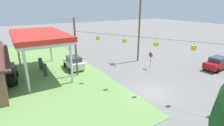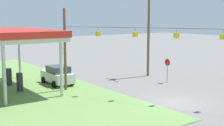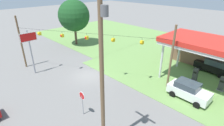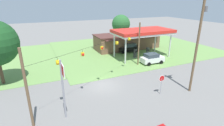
{
  "view_description": "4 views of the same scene",
  "coord_description": "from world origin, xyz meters",
  "px_view_note": "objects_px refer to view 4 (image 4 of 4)",
  "views": [
    {
      "loc": [
        -11.97,
        12.31,
        8.86
      ],
      "look_at": [
        5.02,
        1.93,
        2.26
      ],
      "focal_mm": 28.0,
      "sensor_mm": 36.0,
      "label": 1
    },
    {
      "loc": [
        -16.48,
        17.98,
        6.7
      ],
      "look_at": [
        5.85,
        1.86,
        2.61
      ],
      "focal_mm": 50.0,
      "sensor_mm": 36.0,
      "label": 2
    },
    {
      "loc": [
        16.99,
        -12.22,
        11.35
      ],
      "look_at": [
        3.42,
        0.99,
        2.67
      ],
      "focal_mm": 28.0,
      "sensor_mm": 36.0,
      "label": 3
    },
    {
      "loc": [
        -7.58,
        -19.98,
        10.94
      ],
      "look_at": [
        2.75,
        2.97,
        1.87
      ],
      "focal_mm": 28.0,
      "sensor_mm": 36.0,
      "label": 4
    }
  ],
  "objects_px": {
    "fuel_pump_far": "(148,52)",
    "stop_sign_overhead": "(63,78)",
    "car_at_pumps_front": "(152,58)",
    "stop_sign_roadside": "(162,81)",
    "gas_station_store": "(127,41)",
    "fuel_pump_near": "(135,54)",
    "utility_pole_main": "(198,40)",
    "tree_behind_station": "(121,24)",
    "gas_station_canopy": "(143,32)",
    "car_at_pumps_rear": "(129,48)"
  },
  "relations": [
    {
      "from": "fuel_pump_near",
      "to": "gas_station_canopy",
      "type": "bearing_deg",
      "value": 0.05
    },
    {
      "from": "gas_station_canopy",
      "to": "fuel_pump_far",
      "type": "relative_size",
      "value": 6.56
    },
    {
      "from": "gas_station_canopy",
      "to": "stop_sign_roadside",
      "type": "height_order",
      "value": "gas_station_canopy"
    },
    {
      "from": "fuel_pump_far",
      "to": "car_at_pumps_rear",
      "type": "bearing_deg",
      "value": 117.38
    },
    {
      "from": "fuel_pump_near",
      "to": "utility_pole_main",
      "type": "height_order",
      "value": "utility_pole_main"
    },
    {
      "from": "fuel_pump_near",
      "to": "car_at_pumps_front",
      "type": "bearing_deg",
      "value": -76.52
    },
    {
      "from": "stop_sign_roadside",
      "to": "utility_pole_main",
      "type": "relative_size",
      "value": 0.21
    },
    {
      "from": "stop_sign_roadside",
      "to": "tree_behind_station",
      "type": "bearing_deg",
      "value": -107.19
    },
    {
      "from": "car_at_pumps_front",
      "to": "utility_pole_main",
      "type": "relative_size",
      "value": 0.36
    },
    {
      "from": "car_at_pumps_front",
      "to": "gas_station_store",
      "type": "bearing_deg",
      "value": 86.44
    },
    {
      "from": "gas_station_canopy",
      "to": "tree_behind_station",
      "type": "xyz_separation_m",
      "value": [
        2.36,
        14.06,
        -0.17
      ]
    },
    {
      "from": "gas_station_canopy",
      "to": "car_at_pumps_rear",
      "type": "distance_m",
      "value": 5.87
    },
    {
      "from": "car_at_pumps_front",
      "to": "utility_pole_main",
      "type": "distance_m",
      "value": 12.0
    },
    {
      "from": "gas_station_store",
      "to": "fuel_pump_near",
      "type": "xyz_separation_m",
      "value": [
        -1.94,
        -7.0,
        -0.95
      ]
    },
    {
      "from": "fuel_pump_far",
      "to": "tree_behind_station",
      "type": "xyz_separation_m",
      "value": [
        0.84,
        14.06,
        4.05
      ]
    },
    {
      "from": "stop_sign_overhead",
      "to": "gas_station_canopy",
      "type": "bearing_deg",
      "value": 37.54
    },
    {
      "from": "fuel_pump_near",
      "to": "stop_sign_overhead",
      "type": "height_order",
      "value": "stop_sign_overhead"
    },
    {
      "from": "gas_station_store",
      "to": "stop_sign_overhead",
      "type": "height_order",
      "value": "stop_sign_overhead"
    },
    {
      "from": "gas_station_store",
      "to": "car_at_pumps_front",
      "type": "xyz_separation_m",
      "value": [
        -0.93,
        -11.2,
        -0.82
      ]
    },
    {
      "from": "stop_sign_roadside",
      "to": "gas_station_canopy",
      "type": "bearing_deg",
      "value": -114.43
    },
    {
      "from": "fuel_pump_far",
      "to": "stop_sign_overhead",
      "type": "distance_m",
      "value": 23.8
    },
    {
      "from": "car_at_pumps_front",
      "to": "stop_sign_roadside",
      "type": "distance_m",
      "value": 11.18
    },
    {
      "from": "car_at_pumps_front",
      "to": "utility_pole_main",
      "type": "bearing_deg",
      "value": -98.47
    },
    {
      "from": "utility_pole_main",
      "to": "stop_sign_overhead",
      "type": "bearing_deg",
      "value": 176.07
    },
    {
      "from": "gas_station_store",
      "to": "fuel_pump_near",
      "type": "bearing_deg",
      "value": -105.49
    },
    {
      "from": "utility_pole_main",
      "to": "tree_behind_station",
      "type": "height_order",
      "value": "utility_pole_main"
    },
    {
      "from": "car_at_pumps_rear",
      "to": "utility_pole_main",
      "type": "bearing_deg",
      "value": 90.53
    },
    {
      "from": "gas_station_store",
      "to": "tree_behind_station",
      "type": "bearing_deg",
      "value": 74.69
    },
    {
      "from": "gas_station_canopy",
      "to": "stop_sign_roadside",
      "type": "distance_m",
      "value": 15.46
    },
    {
      "from": "stop_sign_roadside",
      "to": "tree_behind_station",
      "type": "xyz_separation_m",
      "value": [
        8.61,
        27.82,
        3.07
      ]
    },
    {
      "from": "tree_behind_station",
      "to": "fuel_pump_near",
      "type": "bearing_deg",
      "value": -105.4
    },
    {
      "from": "gas_station_canopy",
      "to": "car_at_pumps_front",
      "type": "xyz_separation_m",
      "value": [
        -0.51,
        -4.2,
        -4.09
      ]
    },
    {
      "from": "car_at_pumps_rear",
      "to": "utility_pole_main",
      "type": "xyz_separation_m",
      "value": [
        -1.63,
        -18.86,
        5.56
      ]
    },
    {
      "from": "stop_sign_overhead",
      "to": "gas_station_store",
      "type": "bearing_deg",
      "value": 48.65
    },
    {
      "from": "gas_station_store",
      "to": "car_at_pumps_rear",
      "type": "bearing_deg",
      "value": -111.11
    },
    {
      "from": "fuel_pump_near",
      "to": "car_at_pumps_rear",
      "type": "distance_m",
      "value": 4.28
    },
    {
      "from": "gas_station_store",
      "to": "car_at_pumps_rear",
      "type": "height_order",
      "value": "gas_station_store"
    },
    {
      "from": "fuel_pump_near",
      "to": "fuel_pump_far",
      "type": "distance_m",
      "value": 3.03
    },
    {
      "from": "gas_station_canopy",
      "to": "tree_behind_station",
      "type": "relative_size",
      "value": 1.57
    },
    {
      "from": "gas_station_canopy",
      "to": "car_at_pumps_front",
      "type": "distance_m",
      "value": 5.88
    },
    {
      "from": "gas_station_canopy",
      "to": "stop_sign_overhead",
      "type": "height_order",
      "value": "stop_sign_overhead"
    },
    {
      "from": "gas_station_canopy",
      "to": "tree_behind_station",
      "type": "bearing_deg",
      "value": 80.48
    },
    {
      "from": "car_at_pumps_front",
      "to": "tree_behind_station",
      "type": "relative_size",
      "value": 0.58
    },
    {
      "from": "tree_behind_station",
      "to": "gas_station_canopy",
      "type": "bearing_deg",
      "value": -99.52
    },
    {
      "from": "fuel_pump_near",
      "to": "stop_sign_overhead",
      "type": "xyz_separation_m",
      "value": [
        -16.2,
        -13.61,
        3.43
      ]
    },
    {
      "from": "gas_station_store",
      "to": "car_at_pumps_front",
      "type": "relative_size",
      "value": 3.58
    },
    {
      "from": "car_at_pumps_rear",
      "to": "gas_station_store",
      "type": "bearing_deg",
      "value": -105.63
    },
    {
      "from": "gas_station_store",
      "to": "tree_behind_station",
      "type": "distance_m",
      "value": 7.95
    },
    {
      "from": "gas_station_store",
      "to": "stop_sign_overhead",
      "type": "bearing_deg",
      "value": -131.35
    },
    {
      "from": "gas_station_store",
      "to": "car_at_pumps_front",
      "type": "height_order",
      "value": "gas_station_store"
    }
  ]
}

